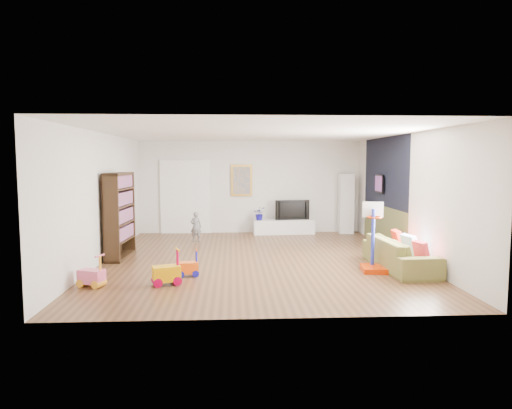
{
  "coord_description": "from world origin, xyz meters",
  "views": [
    {
      "loc": [
        -0.53,
        -9.68,
        2.1
      ],
      "look_at": [
        0.0,
        0.4,
        1.15
      ],
      "focal_mm": 32.0,
      "sensor_mm": 36.0,
      "label": 1
    }
  ],
  "objects": [
    {
      "name": "media_console",
      "position": [
        0.97,
        3.42,
        0.21
      ],
      "size": [
        1.8,
        0.56,
        0.41
      ],
      "primitive_type": "cube",
      "rotation": [
        0.0,
        0.0,
        0.07
      ],
      "color": "silver",
      "rests_on": "ground"
    },
    {
      "name": "pillow_left",
      "position": [
        2.92,
        -1.63,
        0.48
      ],
      "size": [
        0.17,
        0.36,
        0.35
      ],
      "primitive_type": "cube",
      "rotation": [
        0.0,
        0.0,
        0.24
      ],
      "color": "red",
      "rests_on": "sofa"
    },
    {
      "name": "tall_cabinet",
      "position": [
        2.81,
        3.48,
        0.88
      ],
      "size": [
        0.43,
        0.43,
        1.75
      ],
      "primitive_type": "cube",
      "rotation": [
        0.0,
        0.0,
        -0.06
      ],
      "color": "silver",
      "rests_on": "ground"
    },
    {
      "name": "artwork_right",
      "position": [
        3.17,
        1.6,
        1.55
      ],
      "size": [
        0.04,
        0.56,
        0.46
      ],
      "primitive_type": "cube",
      "color": "#7F3F8C",
      "rests_on": "wall_right"
    },
    {
      "name": "ceiling",
      "position": [
        0.0,
        0.0,
        2.7
      ],
      "size": [
        6.5,
        7.5,
        0.0
      ],
      "primitive_type": "cube",
      "color": "white",
      "rests_on": "ground"
    },
    {
      "name": "child",
      "position": [
        -1.49,
        2.26,
        0.39
      ],
      "size": [
        0.29,
        0.2,
        0.79
      ],
      "primitive_type": "imported",
      "rotation": [
        0.0,
        0.0,
        3.11
      ],
      "color": "slate",
      "rests_on": "ground"
    },
    {
      "name": "basketball_hoop",
      "position": [
        2.18,
        -1.23,
        0.67
      ],
      "size": [
        0.52,
        0.61,
        1.33
      ],
      "primitive_type": "cube",
      "rotation": [
        0.0,
        0.0,
        -0.12
      ],
      "color": "#BC2900",
      "rests_on": "ground"
    },
    {
      "name": "pillow_center",
      "position": [
        2.93,
        -1.07,
        0.48
      ],
      "size": [
        0.19,
        0.42,
        0.41
      ],
      "primitive_type": "cube",
      "rotation": [
        0.0,
        0.0,
        0.22
      ],
      "color": "white",
      "rests_on": "sofa"
    },
    {
      "name": "olive_wainscot",
      "position": [
        3.23,
        1.4,
        0.5
      ],
      "size": [
        0.01,
        3.2,
        1.0
      ],
      "primitive_type": "cube",
      "color": "brown",
      "rests_on": "wall_right"
    },
    {
      "name": "ride_on_orange",
      "position": [
        -1.35,
        -1.41,
        0.25
      ],
      "size": [
        0.4,
        0.29,
        0.5
      ],
      "primitive_type": "cube",
      "rotation": [
        0.0,
        0.0,
        0.16
      ],
      "color": "#FD5C0D",
      "rests_on": "ground"
    },
    {
      "name": "bookshelf",
      "position": [
        -2.98,
        0.32,
        0.93
      ],
      "size": [
        0.4,
        1.29,
        1.86
      ],
      "primitive_type": "cube",
      "rotation": [
        0.0,
        0.0,
        -0.05
      ],
      "color": "#301F10",
      "rests_on": "ground"
    },
    {
      "name": "tv",
      "position": [
        1.2,
        3.48,
        0.7
      ],
      "size": [
        1.02,
        0.25,
        0.58
      ],
      "primitive_type": "imported",
      "rotation": [
        0.0,
        0.0,
        0.12
      ],
      "color": "black",
      "rests_on": "media_console"
    },
    {
      "name": "painting_back",
      "position": [
        -0.25,
        3.71,
        1.55
      ],
      "size": [
        0.62,
        0.06,
        0.92
      ],
      "primitive_type": "cube",
      "color": "gold",
      "rests_on": "wall_back"
    },
    {
      "name": "sofa",
      "position": [
        2.75,
        -1.06,
        0.3
      ],
      "size": [
        0.91,
        2.11,
        0.6
      ],
      "primitive_type": "imported",
      "rotation": [
        0.0,
        0.0,
        1.62
      ],
      "color": "olive",
      "rests_on": "ground"
    },
    {
      "name": "wall_left",
      "position": [
        -3.25,
        0.0,
        1.35
      ],
      "size": [
        0.0,
        7.5,
        2.7
      ],
      "primitive_type": "cube",
      "color": "silver",
      "rests_on": "ground"
    },
    {
      "name": "ride_on_pink",
      "position": [
        -2.9,
        -2.02,
        0.28
      ],
      "size": [
        0.48,
        0.38,
        0.55
      ],
      "primitive_type": "cube",
      "rotation": [
        0.0,
        0.0,
        -0.35
      ],
      "color": "#E55A81",
      "rests_on": "ground"
    },
    {
      "name": "wall_right",
      "position": [
        3.25,
        0.0,
        1.35
      ],
      "size": [
        0.0,
        7.5,
        2.7
      ],
      "primitive_type": "cube",
      "color": "silver",
      "rests_on": "ground"
    },
    {
      "name": "floor",
      "position": [
        0.0,
        0.0,
        0.0
      ],
      "size": [
        6.5,
        7.5,
        0.0
      ],
      "primitive_type": "cube",
      "color": "brown",
      "rests_on": "ground"
    },
    {
      "name": "doorway",
      "position": [
        -1.9,
        3.71,
        1.05
      ],
      "size": [
        1.45,
        0.06,
        2.1
      ],
      "primitive_type": "cube",
      "color": "white",
      "rests_on": "ground"
    },
    {
      "name": "vase_plant",
      "position": [
        0.27,
        3.4,
        0.61
      ],
      "size": [
        0.35,
        0.31,
        0.38
      ],
      "primitive_type": "imported",
      "rotation": [
        0.0,
        0.0,
        -0.03
      ],
      "color": "navy",
      "rests_on": "media_console"
    },
    {
      "name": "pillow_right",
      "position": [
        2.92,
        -0.45,
        0.48
      ],
      "size": [
        0.12,
        0.4,
        0.4
      ],
      "primitive_type": "cube",
      "rotation": [
        0.0,
        0.0,
        -0.04
      ],
      "color": "red",
      "rests_on": "sofa"
    },
    {
      "name": "wall_front",
      "position": [
        0.0,
        -3.75,
        1.35
      ],
      "size": [
        6.5,
        0.0,
        2.7
      ],
      "primitive_type": "cube",
      "color": "silver",
      "rests_on": "ground"
    },
    {
      "name": "ride_on_yellow",
      "position": [
        -1.66,
        -1.98,
        0.31
      ],
      "size": [
        0.53,
        0.42,
        0.61
      ],
      "primitive_type": "cube",
      "rotation": [
        0.0,
        0.0,
        0.32
      ],
      "color": "#F2A700",
      "rests_on": "ground"
    },
    {
      "name": "navy_accent",
      "position": [
        3.23,
        1.4,
        1.85
      ],
      "size": [
        0.01,
        3.2,
        1.7
      ],
      "primitive_type": "cube",
      "color": "black",
      "rests_on": "wall_right"
    },
    {
      "name": "wall_back",
      "position": [
        0.0,
        3.75,
        1.35
      ],
      "size": [
        6.5,
        0.0,
        2.7
      ],
      "primitive_type": "cube",
      "color": "silver",
      "rests_on": "ground"
    }
  ]
}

